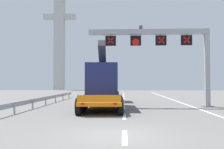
{
  "coord_description": "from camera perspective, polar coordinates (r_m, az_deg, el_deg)",
  "views": [
    {
      "loc": [
        0.29,
        -9.84,
        2.09
      ],
      "look_at": [
        -0.66,
        10.9,
        2.75
      ],
      "focal_mm": 39.73,
      "sensor_mm": 36.0,
      "label": 1
    }
  ],
  "objects": [
    {
      "name": "guardrail_left",
      "position": [
        22.32,
        -16.44,
        -5.68
      ],
      "size": [
        0.13,
        26.42,
        0.76
      ],
      "color": "#999EA3",
      "rests_on": "ground"
    },
    {
      "name": "lane_markings",
      "position": [
        26.52,
        2.75,
        -6.33
      ],
      "size": [
        0.2,
        47.8,
        0.01
      ],
      "color": "silver",
      "rests_on": "ground"
    },
    {
      "name": "overhead_lane_gantry",
      "position": [
        22.09,
        12.08,
        6.8
      ],
      "size": [
        10.66,
        0.9,
        7.03
      ],
      "color": "#9EA0A5",
      "rests_on": "ground"
    },
    {
      "name": "edge_line_right",
      "position": [
        22.72,
        17.83,
        -7.0
      ],
      "size": [
        0.2,
        63.0,
        0.01
      ],
      "primitive_type": "cube",
      "color": "silver",
      "rests_on": "ground"
    },
    {
      "name": "bridge_pylon_distant",
      "position": [
        72.16,
        -11.99,
        10.09
      ],
      "size": [
        9.0,
        2.0,
        33.12
      ],
      "color": "#B7B7B2",
      "rests_on": "ground"
    },
    {
      "name": "ground",
      "position": [
        10.07,
        0.95,
        -13.8
      ],
      "size": [
        112.0,
        112.0,
        0.0
      ],
      "primitive_type": "plane",
      "color": "slate"
    },
    {
      "name": "heavy_haul_truck_orange",
      "position": [
        23.18,
        -1.88,
        -2.08
      ],
      "size": [
        3.54,
        14.15,
        5.3
      ],
      "color": "orange",
      "rests_on": "ground"
    }
  ]
}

